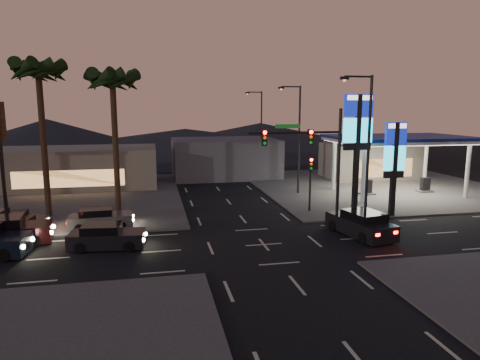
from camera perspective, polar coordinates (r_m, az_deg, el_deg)
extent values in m
plane|color=black|center=(25.72, 3.19, -8.60)|extent=(140.00, 140.00, 0.00)
cube|color=#47443F|center=(46.14, 17.50, -0.78)|extent=(24.00, 24.00, 0.12)
cube|color=#47443F|center=(41.56, -24.88, -2.35)|extent=(24.00, 24.00, 0.12)
cylinder|color=silver|center=(37.32, 16.16, 0.71)|extent=(0.36, 0.36, 5.00)
cylinder|color=silver|center=(42.88, 28.08, 1.07)|extent=(0.36, 0.36, 5.00)
cylinder|color=silver|center=(42.66, 12.43, 1.94)|extent=(0.36, 0.36, 5.00)
cylinder|color=silver|center=(47.60, 23.51, 2.14)|extent=(0.36, 0.36, 5.00)
cube|color=silver|center=(42.10, 20.49, 5.16)|extent=(12.00, 8.00, 0.50)
cube|color=white|center=(42.13, 20.47, 4.75)|extent=(11.60, 7.60, 0.06)
cube|color=navy|center=(42.09, 20.50, 5.36)|extent=(12.20, 8.20, 0.25)
cube|color=black|center=(41.14, 16.58, -0.91)|extent=(0.80, 0.50, 1.40)
cube|color=black|center=(44.27, 23.45, -0.59)|extent=(0.80, 0.50, 1.40)
cube|color=#726B5B|center=(51.15, 16.87, 2.43)|extent=(10.00, 6.00, 4.00)
cube|color=black|center=(32.84, 15.27, 3.10)|extent=(0.35, 0.35, 9.00)
cube|color=navy|center=(32.65, 15.56, 9.56)|extent=(2.20, 0.30, 1.60)
cube|color=white|center=(32.66, 15.61, 10.53)|extent=(1.98, 0.32, 0.35)
cube|color=#1AD6FF|center=(32.69, 15.42, 6.41)|extent=(2.20, 0.30, 1.80)
cube|color=black|center=(32.77, 15.33, 4.32)|extent=(2.09, 0.28, 0.50)
cube|color=black|center=(33.31, 19.81, 1.22)|extent=(0.35, 0.35, 7.00)
cube|color=navy|center=(33.05, 20.08, 5.86)|extent=(1.60, 0.30, 1.60)
cube|color=white|center=(33.02, 20.14, 6.81)|extent=(1.44, 0.32, 0.35)
cube|color=#1AD6FF|center=(33.20, 19.90, 2.76)|extent=(1.60, 0.30, 1.80)
cube|color=black|center=(33.35, 19.78, 0.71)|extent=(1.52, 0.28, 0.50)
cylinder|color=black|center=(28.48, 12.99, 1.22)|extent=(0.20, 0.20, 8.00)
cylinder|color=black|center=(27.12, 7.38, 6.29)|extent=(6.00, 0.14, 0.14)
cube|color=#0C3F14|center=(26.94, 6.39, 7.14)|extent=(1.60, 0.05, 0.25)
cube|color=black|center=(27.48, 9.35, 5.66)|extent=(0.32, 0.25, 1.00)
sphere|color=#FF0C07|center=(27.32, 9.48, 6.33)|extent=(0.22, 0.22, 0.22)
sphere|color=orange|center=(27.34, 9.46, 5.64)|extent=(0.20, 0.20, 0.20)
sphere|color=#0CB226|center=(27.36, 9.44, 4.95)|extent=(0.20, 0.20, 0.20)
cube|color=black|center=(26.56, 3.26, 5.64)|extent=(0.32, 0.25, 1.00)
sphere|color=#FF0C07|center=(26.39, 3.35, 6.33)|extent=(0.22, 0.22, 0.22)
sphere|color=orange|center=(26.41, 3.35, 5.62)|extent=(0.20, 0.20, 0.20)
sphere|color=#0CB226|center=(26.44, 3.34, 4.90)|extent=(0.20, 0.20, 0.20)
cylinder|color=black|center=(33.35, 9.32, -0.93)|extent=(0.16, 0.16, 4.00)
cube|color=black|center=(33.07, 9.40, 2.13)|extent=(0.32, 0.25, 1.00)
sphere|color=#FF0C07|center=(32.89, 9.51, 2.67)|extent=(0.22, 0.22, 0.22)
sphere|color=orange|center=(32.93, 9.49, 2.10)|extent=(0.20, 0.20, 0.20)
sphere|color=#0CB226|center=(32.98, 9.48, 1.53)|extent=(0.20, 0.20, 0.20)
cylinder|color=black|center=(28.13, 16.70, 3.02)|extent=(0.18, 0.18, 10.00)
cylinder|color=black|center=(27.61, 15.51, 13.15)|extent=(1.80, 0.12, 0.12)
cube|color=black|center=(27.21, 13.77, 13.07)|extent=(0.50, 0.25, 0.18)
sphere|color=#FFCC8C|center=(27.21, 13.76, 12.81)|extent=(0.20, 0.20, 0.20)
cylinder|color=black|center=(40.00, 7.88, 5.18)|extent=(0.18, 0.18, 10.00)
cylinder|color=black|center=(39.64, 6.79, 12.25)|extent=(1.80, 0.12, 0.12)
cube|color=black|center=(39.36, 5.51, 12.15)|extent=(0.50, 0.25, 0.18)
sphere|color=#FFCC8C|center=(39.36, 5.51, 11.97)|extent=(0.20, 0.20, 0.20)
cylinder|color=black|center=(53.38, 2.86, 6.35)|extent=(0.18, 0.18, 10.00)
cylinder|color=black|center=(53.11, 1.95, 11.63)|extent=(1.80, 0.12, 0.12)
cube|color=black|center=(52.90, 0.98, 11.54)|extent=(0.50, 0.25, 0.18)
sphere|color=#FFCC8C|center=(52.90, 0.98, 11.41)|extent=(0.20, 0.20, 0.20)
cylinder|color=black|center=(33.35, -16.25, 4.19)|extent=(0.44, 0.44, 10.20)
sphere|color=black|center=(33.29, -16.67, 12.96)|extent=(0.90, 0.90, 0.90)
cone|color=black|center=(33.19, -14.36, 12.55)|extent=(0.90, 2.74, 1.91)
cone|color=black|center=(34.13, -14.94, 12.44)|extent=(2.57, 2.57, 1.91)
cone|color=black|center=(34.57, -16.46, 12.33)|extent=(2.74, 0.90, 1.91)
cone|color=black|center=(34.27, -18.08, 12.28)|extent=(2.57, 2.57, 1.91)
cone|color=black|center=(33.40, -18.92, 12.31)|extent=(0.90, 2.74, 1.91)
cone|color=black|center=(32.45, -18.44, 12.43)|extent=(2.57, 2.57, 1.91)
cone|color=black|center=(31.98, -16.85, 12.56)|extent=(2.74, 0.90, 1.91)
cone|color=black|center=(32.29, -15.13, 12.61)|extent=(2.57, 2.57, 1.91)
cylinder|color=black|center=(34.10, -24.70, 4.31)|extent=(0.44, 0.44, 10.80)
sphere|color=black|center=(34.11, -25.35, 13.37)|extent=(0.90, 0.90, 0.90)
cone|color=black|center=(33.81, -23.12, 13.05)|extent=(0.90, 2.74, 1.91)
cone|color=black|center=(34.79, -23.45, 12.91)|extent=(2.57, 2.57, 1.91)
cone|color=black|center=(35.35, -24.81, 12.75)|extent=(2.74, 0.90, 1.91)
cone|color=black|center=(35.19, -26.45, 12.66)|extent=(2.57, 2.57, 1.91)
cone|color=black|center=(34.40, -27.47, 12.67)|extent=(0.90, 2.74, 1.91)
cone|color=black|center=(33.42, -27.25, 12.81)|extent=(2.57, 2.57, 1.91)
cone|color=black|center=(32.82, -25.85, 12.99)|extent=(2.74, 0.90, 1.91)
cone|color=black|center=(32.99, -24.10, 13.09)|extent=(2.57, 2.57, 1.91)
cylinder|color=black|center=(38.77, -29.06, 0.94)|extent=(0.30, 0.30, 6.00)
cube|color=#726B5B|center=(46.65, -21.01, 1.55)|extent=(16.00, 8.00, 4.00)
cube|color=#4C4C51|center=(50.63, -2.09, 3.00)|extent=(12.00, 9.00, 4.40)
cone|color=black|center=(85.83, -24.27, 5.42)|extent=(40.00, 40.00, 6.00)
cone|color=black|center=(86.45, 2.71, 5.95)|extent=(50.00, 50.00, 5.00)
cone|color=black|center=(84.06, -7.30, 5.43)|extent=(60.00, 60.00, 4.00)
cube|color=black|center=(26.13, -17.26, -7.52)|extent=(4.39, 2.23, 0.86)
cube|color=black|center=(26.04, -17.95, -6.30)|extent=(2.28, 1.85, 0.62)
cylinder|color=black|center=(26.72, -14.04, -7.49)|extent=(0.64, 0.30, 0.61)
cylinder|color=black|center=(25.19, -14.59, -8.57)|extent=(0.64, 0.30, 0.61)
cylinder|color=black|center=(27.27, -19.68, -7.43)|extent=(0.64, 0.30, 0.61)
cylinder|color=black|center=(25.76, -20.57, -8.48)|extent=(0.64, 0.30, 0.61)
sphere|color=#FFF2BF|center=(26.31, -12.47, -7.05)|extent=(0.21, 0.21, 0.21)
sphere|color=#FFF2BF|center=(25.21, -12.79, -7.79)|extent=(0.21, 0.21, 0.21)
cube|color=#FF140A|center=(27.14, -21.43, -6.81)|extent=(0.10, 0.25, 0.13)
cube|color=#FF140A|center=(26.09, -22.12, -7.51)|extent=(0.10, 0.25, 0.13)
cube|color=black|center=(29.06, -28.66, -6.37)|extent=(5.19, 2.65, 1.02)
cylinder|color=black|center=(29.78, -25.28, -6.26)|extent=(0.75, 0.35, 0.72)
cylinder|color=black|center=(27.95, -25.76, -7.30)|extent=(0.75, 0.35, 0.72)
sphere|color=#FFF2BF|center=(29.32, -23.63, -5.70)|extent=(0.25, 0.25, 0.25)
sphere|color=#FFF2BF|center=(28.01, -23.89, -6.41)|extent=(0.25, 0.25, 0.25)
cylinder|color=black|center=(27.73, -27.53, -7.56)|extent=(0.75, 0.34, 0.73)
cylinder|color=black|center=(26.01, -29.04, -8.79)|extent=(0.75, 0.34, 0.73)
sphere|color=#FFF2BF|center=(27.06, -25.98, -7.09)|extent=(0.25, 0.25, 0.25)
sphere|color=#FFF2BF|center=(25.83, -26.98, -7.94)|extent=(0.25, 0.25, 0.25)
cube|color=#5A595C|center=(30.41, -18.04, -5.18)|extent=(4.23, 1.96, 0.85)
cube|color=black|center=(30.30, -18.63, -4.16)|extent=(2.15, 1.71, 0.61)
cylinder|color=black|center=(31.18, -15.51, -5.10)|extent=(0.61, 0.26, 0.60)
cylinder|color=black|center=(29.63, -15.55, -5.87)|extent=(0.61, 0.26, 0.60)
cylinder|color=black|center=(31.35, -20.35, -5.28)|extent=(0.61, 0.26, 0.60)
cylinder|color=black|center=(29.81, -20.65, -6.05)|extent=(0.61, 0.26, 0.60)
sphere|color=#FFF2BF|center=(30.88, -14.14, -4.64)|extent=(0.21, 0.21, 0.21)
sphere|color=#FFF2BF|center=(29.78, -14.11, -5.17)|extent=(0.21, 0.21, 0.21)
cube|color=#FF140A|center=(31.13, -21.81, -4.79)|extent=(0.09, 0.24, 0.13)
cube|color=#FF140A|center=(30.04, -22.08, -5.32)|extent=(0.09, 0.24, 0.13)
cube|color=black|center=(31.84, -27.80, -5.23)|extent=(3.91, 1.71, 0.79)
cube|color=black|center=(31.79, -28.33, -4.32)|extent=(1.97, 1.54, 0.57)
cylinder|color=black|center=(32.30, -25.31, -5.22)|extent=(0.57, 0.22, 0.56)
cylinder|color=black|center=(30.88, -25.90, -5.91)|extent=(0.57, 0.22, 0.56)
sphere|color=#FFF2BF|center=(31.87, -24.19, -4.83)|extent=(0.19, 0.19, 0.19)
sphere|color=#FFF2BF|center=(30.87, -24.57, -5.31)|extent=(0.19, 0.19, 0.19)
cylinder|color=black|center=(31.62, -27.04, -5.51)|extent=(0.74, 0.34, 0.71)
cylinder|color=black|center=(29.93, -28.34, -6.43)|extent=(0.74, 0.34, 0.71)
sphere|color=#FFF2BF|center=(30.97, -25.73, -5.08)|extent=(0.24, 0.24, 0.24)
sphere|color=#FFF2BF|center=(29.76, -26.60, -5.71)|extent=(0.24, 0.24, 0.24)
cube|color=black|center=(28.40, 15.73, -5.92)|extent=(2.91, 5.14, 0.99)
cube|color=black|center=(27.99, 16.20, -4.77)|extent=(2.29, 2.73, 0.71)
cylinder|color=black|center=(29.11, 12.37, -5.92)|extent=(0.39, 0.74, 0.70)
cylinder|color=black|center=(30.19, 15.30, -5.47)|extent=(0.39, 0.74, 0.70)
cylinder|color=black|center=(26.75, 16.16, -7.47)|extent=(0.39, 0.74, 0.70)
cylinder|color=black|center=(27.93, 19.18, -6.90)|extent=(0.39, 0.74, 0.70)
cube|color=#FF140A|center=(26.16, 17.88, -6.99)|extent=(0.29, 0.14, 0.15)
cube|color=#FF140A|center=(27.01, 20.03, -6.59)|extent=(0.29, 0.14, 0.15)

